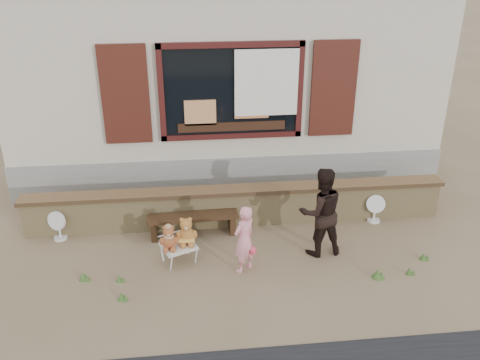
{
  "coord_description": "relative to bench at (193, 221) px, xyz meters",
  "views": [
    {
      "loc": [
        -0.79,
        -6.57,
        4.37
      ],
      "look_at": [
        0.0,
        0.6,
        1.0
      ],
      "focal_mm": 38.0,
      "sensor_mm": 36.0,
      "label": 1
    }
  ],
  "objects": [
    {
      "name": "teddy_bear_right",
      "position": [
        -0.11,
        -0.69,
        0.24
      ],
      "size": [
        0.4,
        0.38,
        0.44
      ],
      "primitive_type": null,
      "rotation": [
        0.0,
        0.0,
        0.41
      ],
      "color": "#915C28",
      "rests_on": "folding_chair"
    },
    {
      "name": "grass_tufts",
      "position": [
        1.1,
        -1.33,
        -0.21
      ],
      "size": [
        5.19,
        0.65,
        0.14
      ],
      "color": "#3A5C24",
      "rests_on": "ground"
    },
    {
      "name": "teddy_bear_left",
      "position": [
        -0.36,
        -0.8,
        0.21
      ],
      "size": [
        0.35,
        0.34,
        0.38
      ],
      "primitive_type": null,
      "rotation": [
        0.0,
        0.0,
        0.41
      ],
      "color": "brown",
      "rests_on": "folding_chair"
    },
    {
      "name": "shopfront",
      "position": [
        0.76,
        3.81,
        1.72
      ],
      "size": [
        8.04,
        5.13,
        4.0
      ],
      "color": "#BFB19B",
      "rests_on": "ground"
    },
    {
      "name": "folding_chair",
      "position": [
        -0.24,
        -0.75,
        -0.01
      ],
      "size": [
        0.6,
        0.57,
        0.29
      ],
      "rotation": [
        0.0,
        0.0,
        0.41
      ],
      "color": "beige",
      "rests_on": "ground"
    },
    {
      "name": "ground",
      "position": [
        0.76,
        -0.67,
        -0.27
      ],
      "size": [
        80.0,
        80.0,
        0.0
      ],
      "primitive_type": "plane",
      "color": "brown",
      "rests_on": "ground"
    },
    {
      "name": "bench",
      "position": [
        0.0,
        0.0,
        0.0
      ],
      "size": [
        1.48,
        0.4,
        0.38
      ],
      "rotation": [
        0.0,
        0.0,
        0.06
      ],
      "color": "black",
      "rests_on": "ground"
    },
    {
      "name": "fan_right",
      "position": [
        3.11,
        0.13,
        -0.02
      ],
      "size": [
        0.33,
        0.22,
        0.51
      ],
      "rotation": [
        0.0,
        0.0,
        -0.29
      ],
      "color": "white",
      "rests_on": "ground"
    },
    {
      "name": "adult",
      "position": [
        1.92,
        -0.72,
        0.44
      ],
      "size": [
        0.75,
        0.61,
        1.42
      ],
      "primitive_type": "imported",
      "rotation": [
        0.0,
        0.0,
        3.26
      ],
      "color": "black",
      "rests_on": "ground"
    },
    {
      "name": "child",
      "position": [
        0.71,
        -1.07,
        0.25
      ],
      "size": [
        0.46,
        0.44,
        1.05
      ],
      "primitive_type": "imported",
      "rotation": [
        0.0,
        0.0,
        3.83
      ],
      "color": "pink",
      "rests_on": "ground"
    },
    {
      "name": "fan_left",
      "position": [
        -2.16,
        0.13,
        -0.02
      ],
      "size": [
        0.33,
        0.22,
        0.51
      ],
      "rotation": [
        0.0,
        0.0,
        -0.42
      ],
      "color": "silver",
      "rests_on": "ground"
    },
    {
      "name": "brick_wall",
      "position": [
        0.76,
        0.33,
        0.07
      ],
      "size": [
        7.1,
        0.36,
        0.67
      ],
      "color": "tan",
      "rests_on": "ground"
    }
  ]
}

